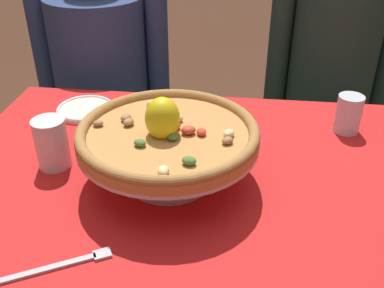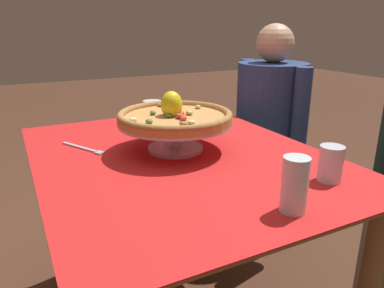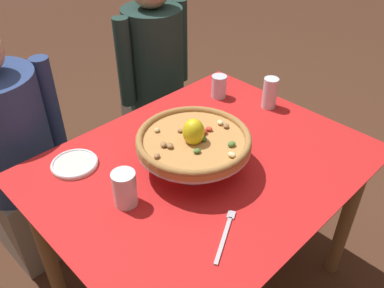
% 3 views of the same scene
% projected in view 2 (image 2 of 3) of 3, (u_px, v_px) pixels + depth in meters
% --- Properties ---
extents(dining_table, '(1.18, 0.93, 0.73)m').
position_uv_depth(dining_table, '(179.00, 182.00, 1.29)').
color(dining_table, olive).
rests_on(dining_table, ground).
extents(pizza_stand, '(0.40, 0.40, 0.10)m').
position_uv_depth(pizza_stand, '(175.00, 130.00, 1.28)').
color(pizza_stand, '#B7B7C1').
rests_on(pizza_stand, dining_table).
extents(pizza, '(0.40, 0.40, 0.11)m').
position_uv_depth(pizza, '(175.00, 116.00, 1.26)').
color(pizza, '#BC8447').
rests_on(pizza, pizza_stand).
extents(water_glass_side_right, '(0.06, 0.06, 0.14)m').
position_uv_depth(water_glass_side_right, '(294.00, 187.00, 0.86)').
color(water_glass_side_right, silver).
rests_on(water_glass_side_right, dining_table).
extents(water_glass_back_right, '(0.07, 0.07, 0.10)m').
position_uv_depth(water_glass_back_right, '(330.00, 165.00, 1.03)').
color(water_glass_back_right, silver).
rests_on(water_glass_back_right, dining_table).
extents(water_glass_side_left, '(0.08, 0.08, 0.12)m').
position_uv_depth(water_glass_side_left, '(153.00, 117.00, 1.53)').
color(water_glass_side_left, white).
rests_on(water_glass_side_left, dining_table).
extents(side_plate, '(0.17, 0.17, 0.02)m').
position_uv_depth(side_plate, '(209.00, 119.00, 1.68)').
color(side_plate, silver).
rests_on(side_plate, dining_table).
extents(dinner_fork, '(0.19, 0.12, 0.01)m').
position_uv_depth(dinner_fork, '(85.00, 149.00, 1.30)').
color(dinner_fork, '#B7B7C1').
rests_on(dinner_fork, dining_table).
extents(diner_left, '(0.52, 0.37, 1.16)m').
position_uv_depth(diner_left, '(268.00, 137.00, 1.99)').
color(diner_left, gray).
rests_on(diner_left, ground).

